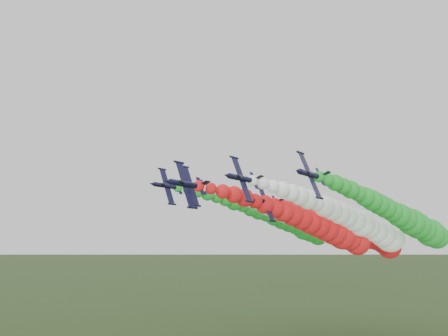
{
  "coord_description": "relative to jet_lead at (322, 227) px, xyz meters",
  "views": [
    {
      "loc": [
        60.8,
        -63.23,
        26.98
      ],
      "look_at": [
        7.42,
        7.83,
        42.2
      ],
      "focal_mm": 35.0,
      "sensor_mm": 36.0,
      "label": 1
    }
  ],
  "objects": [
    {
      "name": "jet_lead",
      "position": [
        0.0,
        0.0,
        0.0
      ],
      "size": [
        12.87,
        76.32,
        18.74
      ],
      "rotation": [
        0.0,
        1.19,
        0.0
      ],
      "color": "#121236",
      "rests_on": "ground"
    },
    {
      "name": "jet_inner_left",
      "position": [
        -7.51,
        11.73,
        1.08
      ],
      "size": [
        13.08,
        76.53,
        18.94
      ],
      "rotation": [
        0.0,
        1.19,
        0.0
      ],
      "color": "#121236",
      "rests_on": "ground"
    },
    {
      "name": "jet_trail",
      "position": [
        1.33,
        25.33,
        -1.36
      ],
      "size": [
        13.13,
        76.58,
        18.99
      ],
      "rotation": [
        0.0,
        1.19,
        0.0
      ],
      "color": "#121236",
      "rests_on": "ground"
    },
    {
      "name": "jet_inner_right",
      "position": [
        7.16,
        9.06,
        1.11
      ],
      "size": [
        13.44,
        76.89,
        19.3
      ],
      "rotation": [
        0.0,
        1.19,
        0.0
      ],
      "color": "#121236",
      "rests_on": "ground"
    },
    {
      "name": "jet_outer_left",
      "position": [
        -18.92,
        14.62,
        2.55
      ],
      "size": [
        12.78,
        76.23,
        18.64
      ],
      "rotation": [
        0.0,
        1.19,
        0.0
      ],
      "color": "#121236",
      "rests_on": "ground"
    },
    {
      "name": "jet_outer_right",
      "position": [
        18.71,
        12.93,
        1.63
      ],
      "size": [
        12.69,
        76.14,
        18.55
      ],
      "rotation": [
        0.0,
        1.19,
        0.0
      ],
      "color": "#121236",
      "rests_on": "ground"
    }
  ]
}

